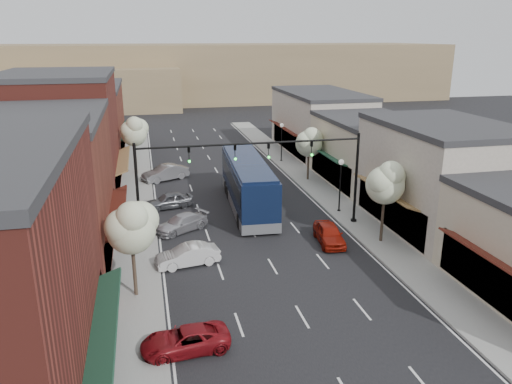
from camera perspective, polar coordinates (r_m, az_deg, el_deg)
ground at (r=29.80m, az=2.90°, el=-10.13°), size 160.00×160.00×0.00m
sidewalk_left at (r=46.00m, az=-13.59°, el=-0.41°), size 2.80×73.00×0.15m
sidewalk_right at (r=48.59m, az=6.59°, el=0.93°), size 2.80×73.00×0.15m
curb_left at (r=45.99m, az=-11.85°, el=-0.29°), size 0.25×73.00×0.17m
curb_right at (r=48.15m, az=5.02°, el=0.82°), size 0.25×73.00×0.17m
bldg_left_midnear at (r=33.42m, az=-24.24°, el=0.01°), size 10.14×14.10×9.40m
bldg_left_midfar at (r=46.68m, az=-21.26°, el=5.91°), size 10.14×14.10×10.90m
bldg_left_far at (r=62.53m, az=-19.18°, el=7.62°), size 10.14×18.10×8.40m
bldg_right_midnear at (r=39.05m, az=20.29°, el=1.68°), size 9.14×12.10×7.90m
bldg_right_midfar at (r=49.36m, az=12.74°, el=4.58°), size 9.14×12.10×6.40m
bldg_right_far at (r=61.95m, az=7.27°, el=7.88°), size 9.14×16.10×7.40m
hill_far at (r=115.89m, az=-9.42°, el=13.34°), size 120.00×30.00×12.00m
hill_near at (r=105.36m, az=-22.84°, el=10.77°), size 50.00×20.00×8.00m
signal_mast_right at (r=36.96m, az=8.09°, el=2.91°), size 8.22×0.46×7.00m
signal_mast_left at (r=34.67m, az=-9.59°, el=1.87°), size 8.22×0.46×7.00m
tree_right_near at (r=34.53m, az=14.68°, el=1.18°), size 2.85×2.65×5.95m
tree_right_far at (r=48.95m, az=6.13°, el=5.79°), size 2.85×2.65×5.43m
tree_left_near at (r=27.10m, az=-14.02°, el=-3.76°), size 2.85×2.65×5.69m
tree_left_far at (r=52.16m, az=-13.75°, el=6.80°), size 2.85×2.65×6.13m
lamp_post_near at (r=40.40m, az=9.64°, el=1.71°), size 0.44×0.44×4.44m
lamp_post_far at (r=56.52m, az=2.94°, el=6.41°), size 0.44×0.44×4.44m
coach_bus at (r=41.28m, az=-0.95°, el=0.99°), size 3.66×13.43×4.06m
red_hatchback at (r=34.97m, az=8.35°, el=-4.75°), size 2.04×4.19×1.38m
parked_car_a at (r=23.84m, az=-8.09°, el=-16.42°), size 4.21×2.23×1.13m
parked_car_b at (r=31.70m, az=-7.82°, el=-7.19°), size 4.16×2.04×1.31m
parked_car_c at (r=37.13m, az=-8.53°, el=-3.55°), size 4.46×3.64×1.22m
parked_car_d at (r=42.15m, az=-9.90°, el=-0.97°), size 4.16×2.42×1.33m
parked_car_e at (r=50.37m, az=-10.33°, el=2.17°), size 4.90×3.49×1.54m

